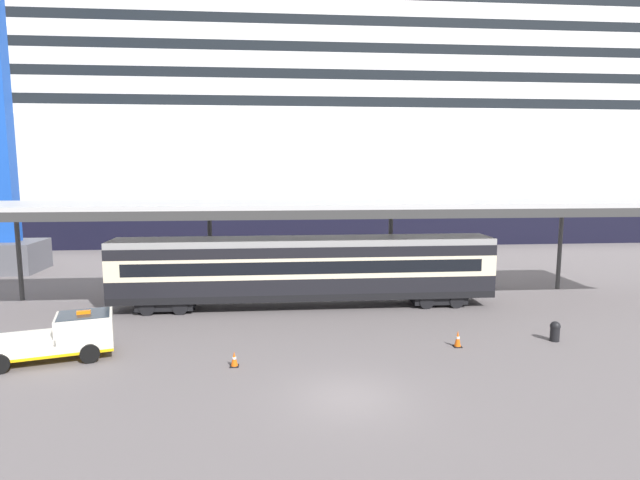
{
  "coord_description": "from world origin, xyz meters",
  "views": [
    {
      "loc": [
        -2.6,
        -17.64,
        8.13
      ],
      "look_at": [
        -0.25,
        8.77,
        4.5
      ],
      "focal_mm": 29.35,
      "sensor_mm": 36.0,
      "label": 1
    }
  ],
  "objects": [
    {
      "name": "platform_canopy",
      "position": [
        -0.82,
        12.92,
        5.96
      ],
      "size": [
        46.52,
        6.0,
        6.18
      ],
      "color": "#BDBDBD",
      "rests_on": "ground"
    },
    {
      "name": "dockside_crane",
      "position": [
        -22.58,
        25.39,
        19.03
      ],
      "size": [
        16.01,
        4.4,
        60.95
      ],
      "color": "#595960",
      "rests_on": "ground"
    },
    {
      "name": "train_carriage",
      "position": [
        -0.82,
        12.53,
        2.31
      ],
      "size": [
        22.12,
        2.81,
        4.11
      ],
      "color": "black",
      "rests_on": "ground"
    },
    {
      "name": "traffic_cone_mid",
      "position": [
        5.75,
        4.84,
        0.38
      ],
      "size": [
        0.36,
        0.36,
        0.78
      ],
      "color": "black",
      "rests_on": "ground"
    },
    {
      "name": "traffic_cone_near",
      "position": [
        -4.29,
        3.33,
        0.31
      ],
      "size": [
        0.36,
        0.36,
        0.63
      ],
      "color": "black",
      "rests_on": "ground"
    },
    {
      "name": "quay_bollard",
      "position": [
        10.64,
        5.24,
        0.52
      ],
      "size": [
        0.48,
        0.48,
        0.96
      ],
      "color": "black",
      "rests_on": "ground"
    },
    {
      "name": "cruise_ship",
      "position": [
        17.19,
        50.62,
        14.63
      ],
      "size": [
        154.84,
        28.95,
        43.2
      ],
      "color": "black",
      "rests_on": "ground"
    },
    {
      "name": "ground_plane",
      "position": [
        0.0,
        0.0,
        0.0
      ],
      "size": [
        400.0,
        400.0,
        0.0
      ],
      "primitive_type": "plane",
      "color": "slate"
    },
    {
      "name": "service_truck",
      "position": [
        -11.76,
        4.94,
        0.99
      ],
      "size": [
        5.56,
        3.38,
        2.02
      ],
      "color": "silver",
      "rests_on": "ground"
    }
  ]
}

